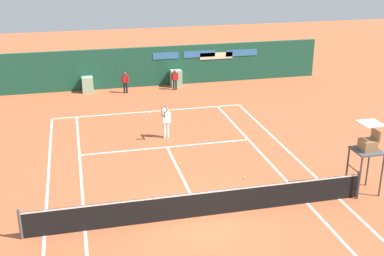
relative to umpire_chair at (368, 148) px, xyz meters
name	(u,v)px	position (x,y,z in m)	size (l,w,h in m)	color
ground_plane	(198,208)	(-6.43, 0.26, -1.84)	(80.00, 80.00, 0.01)	#B25633
tennis_net	(202,203)	(-6.43, -0.32, -1.33)	(12.10, 0.10, 1.07)	#4C4C51
sponsor_back_wall	(136,68)	(-6.42, 16.65, -0.59)	(25.00, 1.02, 2.58)	#194C38
umpire_chair	(368,148)	(0.00, 0.00, 0.00)	(1.00, 1.00, 2.82)	#47474C
player_on_baseline	(166,120)	(-6.25, 7.27, -0.91)	(0.57, 0.68, 1.78)	white
ball_kid_centre_post	(125,81)	(-7.30, 15.35, -1.06)	(0.45, 0.22, 1.35)	black
ball_kid_left_post	(175,78)	(-4.13, 15.35, -1.09)	(0.43, 0.18, 1.30)	black
tennis_ball_mid_court	(261,136)	(-1.70, 6.25, -1.81)	(0.07, 0.07, 0.07)	#CCE033
tennis_ball_near_service_line	(245,178)	(-4.00, 2.11, -1.81)	(0.07, 0.07, 0.07)	#CCE033
tennis_ball_by_sideline	(180,163)	(-6.26, 4.11, -1.81)	(0.07, 0.07, 0.07)	#CCE033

